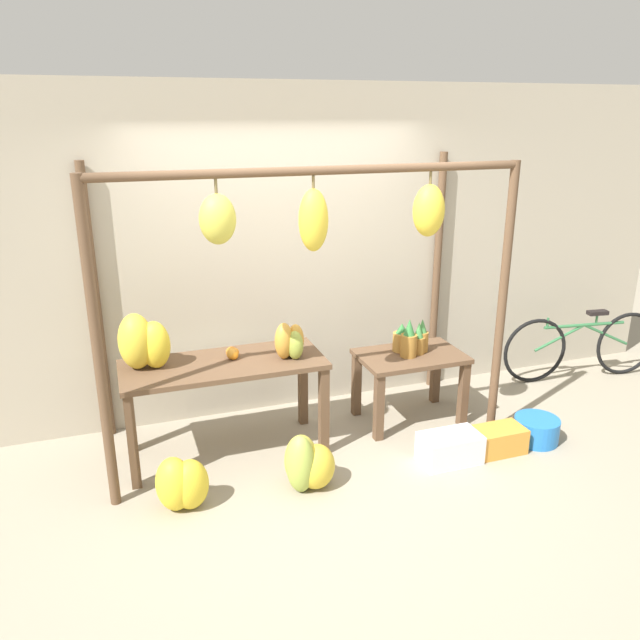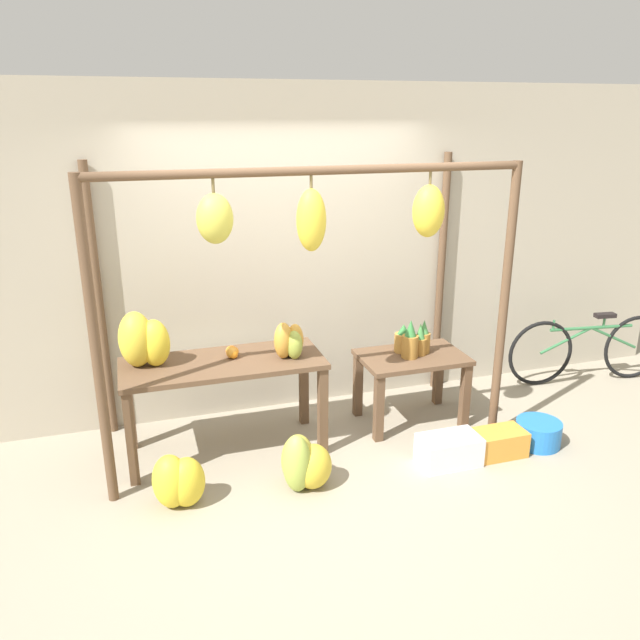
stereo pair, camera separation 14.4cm
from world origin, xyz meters
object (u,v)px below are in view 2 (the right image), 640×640
(pineapple_cluster, at_px, (412,341))
(fruit_crate_purple, at_px, (498,443))
(orange_pile, at_px, (232,352))
(banana_pile_ground_right, at_px, (303,463))
(fruit_crate_white, at_px, (449,450))
(parked_bicycle, at_px, (589,349))
(banana_pile_on_table, at_px, (143,341))
(papaya_pile, at_px, (289,341))
(banana_pile_ground_left, at_px, (178,482))
(blue_bucket, at_px, (538,433))

(pineapple_cluster, distance_m, fruit_crate_purple, 1.06)
(pineapple_cluster, height_order, fruit_crate_purple, pineapple_cluster)
(fruit_crate_purple, bearing_deg, orange_pile, 158.73)
(pineapple_cluster, height_order, banana_pile_ground_right, pineapple_cluster)
(fruit_crate_white, distance_m, parked_bicycle, 2.27)
(banana_pile_on_table, xyz_separation_m, orange_pile, (0.65, -0.03, -0.16))
(banana_pile_ground_right, bearing_deg, papaya_pile, 83.70)
(banana_pile_ground_left, distance_m, fruit_crate_purple, 2.45)
(banana_pile_ground_left, bearing_deg, fruit_crate_purple, -1.58)
(banana_pile_on_table, bearing_deg, banana_pile_ground_right, -36.99)
(orange_pile, height_order, banana_pile_ground_left, orange_pile)
(papaya_pile, height_order, fruit_crate_purple, papaya_pile)
(banana_pile_ground_left, bearing_deg, banana_pile_ground_right, -2.67)
(blue_bucket, height_order, papaya_pile, papaya_pile)
(fruit_crate_purple, bearing_deg, parked_bicycle, 30.90)
(fruit_crate_purple, bearing_deg, banana_pile_ground_left, 178.42)
(fruit_crate_white, relative_size, parked_bicycle, 0.28)
(banana_pile_ground_left, xyz_separation_m, papaya_pile, (0.93, 0.56, 0.71))
(banana_pile_ground_right, bearing_deg, pineapple_cluster, 31.75)
(banana_pile_ground_left, distance_m, blue_bucket, 2.84)
(banana_pile_on_table, xyz_separation_m, papaya_pile, (1.07, -0.15, -0.07))
(blue_bucket, bearing_deg, banana_pile_ground_right, -179.62)
(orange_pile, relative_size, pineapple_cluster, 0.38)
(pineapple_cluster, bearing_deg, orange_pile, 179.90)
(pineapple_cluster, xyz_separation_m, fruit_crate_white, (-0.02, -0.75, -0.62))
(fruit_crate_white, bearing_deg, fruit_crate_purple, 0.37)
(fruit_crate_white, relative_size, fruit_crate_purple, 1.11)
(parked_bicycle, height_order, fruit_crate_purple, parked_bicycle)
(parked_bicycle, height_order, papaya_pile, papaya_pile)
(fruit_crate_white, height_order, papaya_pile, papaya_pile)
(fruit_crate_white, xyz_separation_m, blue_bucket, (0.83, 0.04, -0.01))
(orange_pile, height_order, fruit_crate_purple, orange_pile)
(banana_pile_ground_left, relative_size, fruit_crate_white, 0.95)
(orange_pile, bearing_deg, blue_bucket, -17.00)
(banana_pile_ground_left, height_order, fruit_crate_purple, banana_pile_ground_left)
(orange_pile, xyz_separation_m, parked_bicycle, (3.54, 0.21, -0.46))
(blue_bucket, bearing_deg, orange_pile, 163.00)
(papaya_pile, bearing_deg, banana_pile_ground_left, -148.94)
(papaya_pile, bearing_deg, parked_bicycle, 6.11)
(orange_pile, height_order, papaya_pile, papaya_pile)
(banana_pile_on_table, bearing_deg, papaya_pile, -8.06)
(blue_bucket, bearing_deg, fruit_crate_purple, -174.18)
(banana_pile_ground_left, xyz_separation_m, fruit_crate_purple, (2.44, -0.07, -0.08))
(pineapple_cluster, height_order, papaya_pile, papaya_pile)
(pineapple_cluster, relative_size, papaya_pile, 1.15)
(parked_bicycle, distance_m, papaya_pile, 3.19)
(fruit_crate_white, bearing_deg, papaya_pile, 149.60)
(orange_pile, relative_size, fruit_crate_white, 0.27)
(banana_pile_ground_left, bearing_deg, pineapple_cluster, 18.52)
(orange_pile, relative_size, papaya_pile, 0.44)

